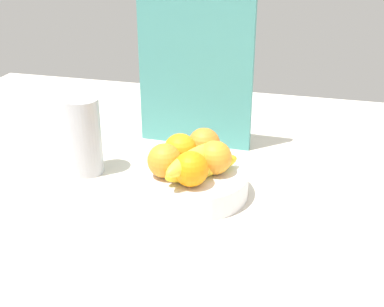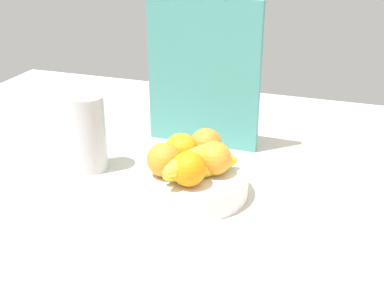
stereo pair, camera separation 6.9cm
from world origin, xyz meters
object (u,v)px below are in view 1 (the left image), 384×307
Objects in this scene: banana_bunch at (197,163)px; orange_front_left at (180,150)px; orange_center at (191,169)px; orange_front_right at (164,161)px; thermos_tumbler at (84,136)px; fruit_bowl at (192,182)px; cutting_board at (195,74)px; orange_back_left at (215,158)px; orange_back_right at (204,144)px.

orange_front_left is at bearing 136.54° from banana_bunch.
orange_front_left is 1.00× the size of orange_center.
orange_front_left is at bearing 118.79° from orange_center.
thermos_tumbler is (-20.51, 6.85, 0.16)cm from orange_front_right.
cutting_board reaches higher than fruit_bowl.
orange_front_right is at bearing -157.53° from orange_back_left.
fruit_bowl is at bearing -7.64° from thermos_tumbler.
banana_bunch is (0.44, 3.40, -0.36)cm from orange_center.
orange_front_right is at bearing -18.47° from thermos_tumbler.
fruit_bowl is 3.38× the size of orange_front_left.
orange_front_left is 9.08cm from orange_center.
orange_center is at bearing -61.21° from orange_front_left.
orange_back_left is 0.19× the size of cutting_board.
orange_back_left reaches higher than fruit_bowl.
cutting_board is at bearing 110.00° from orange_back_right.
cutting_board reaches higher than banana_bunch.
orange_back_left is at bearing -65.30° from cutting_board.
orange_front_right is (-1.63, -5.71, 0.00)cm from orange_front_left.
thermos_tumbler is (-26.22, -3.06, 0.16)cm from orange_back_right.
orange_front_left reaches higher than banana_bunch.
orange_back_left is (3.35, 6.12, 0.00)cm from orange_center.
cutting_board is (-1.05, 28.46, 9.52)cm from orange_front_right.
orange_front_right is 1.00× the size of orange_back_right.
orange_back_right is at bearing 121.14° from orange_back_left.
banana_bunch is at bearing 82.65° from orange_center.
cutting_board reaches higher than orange_back_left.
banana_bunch is 0.48× the size of cutting_board.
fruit_bowl is at bearing -35.84° from orange_front_left.
orange_center reaches higher than banana_bunch.
orange_back_left is at bearing -5.70° from thermos_tumbler.
orange_center reaches higher than fruit_bowl.
fruit_bowl is 1.35× the size of thermos_tumbler.
orange_back_right reaches higher than fruit_bowl.
orange_front_left is 22.17cm from thermos_tumbler.
orange_back_left is 7.07cm from orange_back_right.
cutting_board is at bearing 105.34° from banana_bunch.
orange_front_right is 1.00× the size of orange_center.
fruit_bowl is 8.84cm from orange_back_right.
orange_center is 1.00× the size of orange_back_right.
orange_center and orange_back_right have the same top height.
fruit_bowl is at bearing 36.19° from orange_front_right.
orange_back_right is 26.39cm from thermos_tumbler.
fruit_bowl is 8.37cm from orange_front_right.
fruit_bowl is 3.38× the size of orange_center.
cutting_board is (-5.79, 24.99, 15.49)cm from fruit_bowl.
orange_front_left is 24.80cm from cutting_board.
cutting_board reaches higher than orange_front_right.
thermos_tumbler reaches higher than orange_center.
thermos_tumbler is (-19.47, -21.60, -9.36)cm from cutting_board.
orange_front_left and orange_front_right have the same top height.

